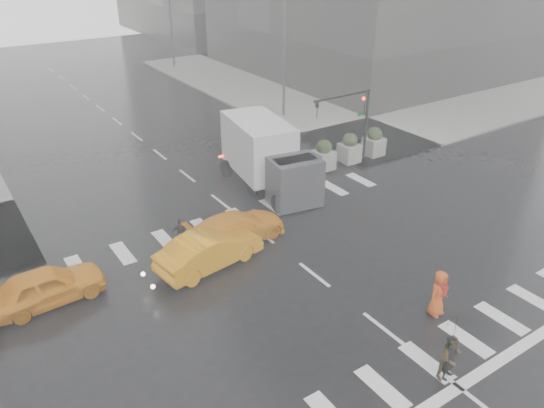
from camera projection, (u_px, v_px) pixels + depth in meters
ground at (314, 275)px, 21.83m from camera, size 120.00×120.00×0.00m
sidewalk_ne at (370, 100)px, 44.39m from camera, size 35.00×35.00×0.15m
road_markings at (314, 275)px, 21.83m from camera, size 18.00×48.00×0.01m
traffic_signal_pole at (354, 113)px, 30.74m from camera, size 4.45×0.42×4.50m
street_lamp_near at (283, 51)px, 38.27m from camera, size 2.15×0.22×9.00m
street_lamp_far at (169, 18)px, 53.07m from camera, size 2.15×0.22×9.00m
planter_west at (324, 155)px, 30.91m from camera, size 1.10×1.10×1.80m
planter_mid at (350, 149)px, 31.90m from camera, size 1.10×1.10×1.80m
planter_east at (374, 142)px, 32.89m from camera, size 1.10×1.10×1.80m
pedestrian_black at (454, 337)px, 16.07m from camera, size 1.23×1.24×2.43m
pedestrian_brown at (451, 357)px, 16.47m from camera, size 0.83×0.67×1.61m
pedestrian_orange at (439, 293)px, 19.20m from camera, size 0.95×0.68×1.82m
pedestrian_far_a at (181, 233)px, 23.42m from camera, size 1.02×0.89×1.49m
pedestrian_far_b at (267, 169)px, 29.43m from camera, size 1.25×1.09×1.69m
taxi_front at (47, 286)px, 19.91m from camera, size 4.33×1.91×1.45m
taxi_mid at (209, 250)px, 22.10m from camera, size 4.86×2.34×1.54m
taxi_rear at (236, 227)px, 23.96m from camera, size 4.22×2.04×1.37m
box_truck at (268, 155)px, 28.39m from camera, size 2.57×6.84×3.63m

